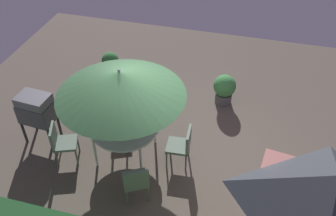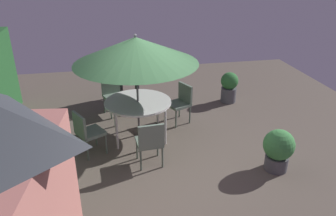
# 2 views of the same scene
# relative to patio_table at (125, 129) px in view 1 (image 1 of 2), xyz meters

# --- Properties ---
(ground_plane) EXTENTS (11.00, 11.00, 0.00)m
(ground_plane) POSITION_rel_patio_table_xyz_m (-0.77, -0.32, -0.74)
(ground_plane) COLOR brown
(patio_table) EXTENTS (1.39, 1.39, 0.79)m
(patio_table) POSITION_rel_patio_table_xyz_m (0.00, 0.00, 0.00)
(patio_table) COLOR white
(patio_table) RESTS_ON ground
(patio_umbrella) EXTENTS (2.48, 2.48, 2.19)m
(patio_umbrella) POSITION_rel_patio_table_xyz_m (-0.00, 0.00, 1.14)
(patio_umbrella) COLOR #4C4C51
(patio_umbrella) RESTS_ON ground
(bbq_grill) EXTENTS (0.74, 0.55, 1.20)m
(bbq_grill) POSITION_rel_patio_table_xyz_m (1.98, 0.04, 0.11)
(bbq_grill) COLOR #47474C
(bbq_grill) RESTS_ON ground
(chair_near_shed) EXTENTS (0.49, 0.49, 0.90)m
(chair_near_shed) POSITION_rel_patio_table_xyz_m (-1.19, -0.08, -0.22)
(chair_near_shed) COLOR slate
(chair_near_shed) RESTS_ON ground
(chair_far_side) EXTENTS (0.61, 0.61, 0.90)m
(chair_far_side) POSITION_rel_patio_table_xyz_m (0.47, -1.03, -0.22)
(chair_far_side) COLOR slate
(chair_far_side) RESTS_ON ground
(chair_toward_hedge) EXTENTS (0.60, 0.60, 0.90)m
(chair_toward_hedge) POSITION_rel_patio_table_xyz_m (1.23, 0.48, -0.22)
(chair_toward_hedge) COLOR slate
(chair_toward_hedge) RESTS_ON ground
(chair_toward_house) EXTENTS (0.63, 0.63, 0.90)m
(chair_toward_house) POSITION_rel_patio_table_xyz_m (-0.58, 1.06, -0.22)
(chair_toward_house) COLOR slate
(chair_toward_house) RESTS_ON ground
(potted_plant_by_shed) EXTENTS (0.45, 0.45, 0.81)m
(potted_plant_by_shed) POSITION_rel_patio_table_xyz_m (1.35, -2.53, -0.31)
(potted_plant_by_shed) COLOR #4C4C51
(potted_plant_by_shed) RESTS_ON ground
(potted_plant_by_grill) EXTENTS (0.55, 0.55, 0.79)m
(potted_plant_by_grill) POSITION_rel_patio_table_xyz_m (-1.74, -2.30, -0.31)
(potted_plant_by_grill) COLOR #4C4C51
(potted_plant_by_grill) RESTS_ON ground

